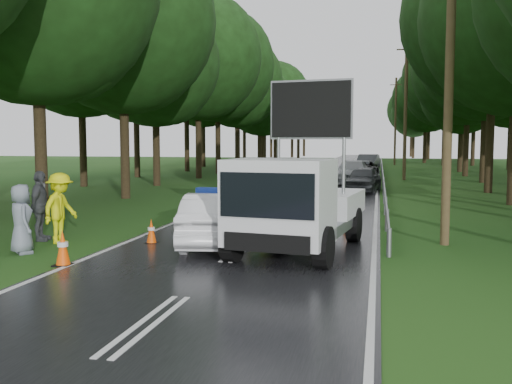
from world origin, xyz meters
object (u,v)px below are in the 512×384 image
(queue_car_second, at_px, (352,172))
(queue_car_third, at_px, (364,169))
(work_truck, at_px, (296,206))
(barrier, at_px, (293,206))
(queue_car_fourth, at_px, (368,163))
(civilian, at_px, (238,211))
(police_sedan, at_px, (216,220))
(queue_car_first, at_px, (363,179))
(officer, at_px, (239,203))

(queue_car_second, distance_m, queue_car_third, 6.10)
(work_truck, relative_size, barrier, 2.55)
(barrier, relative_size, queue_car_fourth, 0.47)
(barrier, height_order, civilian, civilian)
(work_truck, bearing_deg, police_sedan, 175.31)
(work_truck, xyz_separation_m, barrier, (-0.61, 3.64, -0.42))
(police_sedan, xyz_separation_m, queue_car_third, (3.11, 29.37, -0.05))
(police_sedan, height_order, work_truck, work_truck)
(police_sedan, distance_m, queue_car_first, 17.62)
(police_sedan, distance_m, work_truck, 2.31)
(queue_car_third, bearing_deg, queue_car_fourth, 87.89)
(officer, bearing_deg, queue_car_third, -95.87)
(queue_car_second, height_order, queue_car_fourth, queue_car_fourth)
(queue_car_first, bearing_deg, queue_car_third, 98.62)
(barrier, relative_size, queue_car_third, 0.48)
(work_truck, bearing_deg, barrier, 107.42)
(officer, bearing_deg, civilian, 95.78)
(police_sedan, relative_size, civilian, 2.83)
(work_truck, height_order, queue_car_first, work_truck)
(queue_car_first, bearing_deg, queue_car_second, 105.49)
(queue_car_second, bearing_deg, barrier, -89.18)
(officer, distance_m, civilian, 0.32)
(police_sedan, bearing_deg, queue_car_third, -105.44)
(officer, height_order, queue_car_first, officer)
(barrier, distance_m, queue_car_third, 26.27)
(police_sedan, height_order, queue_car_first, police_sedan)
(barrier, bearing_deg, queue_car_third, 110.31)
(civilian, xyz_separation_m, queue_car_second, (2.23, 22.09, -0.04))
(police_sedan, bearing_deg, queue_car_fourth, -104.34)
(officer, distance_m, queue_car_fourth, 36.38)
(police_sedan, relative_size, queue_car_first, 1.09)
(police_sedan, distance_m, officer, 1.50)
(police_sedan, distance_m, queue_car_third, 29.53)
(barrier, xyz_separation_m, queue_car_fourth, (1.66, 34.56, 0.03))
(work_truck, distance_m, civilian, 2.59)
(civilian, bearing_deg, queue_car_first, 71.38)
(civilian, relative_size, queue_car_second, 0.30)
(police_sedan, height_order, barrier, police_sedan)
(police_sedan, height_order, officer, officer)
(barrier, bearing_deg, civilian, -100.21)
(queue_car_first, xyz_separation_m, queue_car_third, (-0.29, 12.08, -0.04))
(barrier, height_order, queue_car_second, queue_car_second)
(queue_car_fourth, bearing_deg, police_sedan, -88.14)
(civilian, distance_m, queue_car_second, 22.20)
(queue_car_third, bearing_deg, queue_car_second, -96.48)
(officer, relative_size, civilian, 1.26)
(officer, relative_size, queue_car_second, 0.38)
(officer, bearing_deg, queue_car_second, -95.97)
(barrier, xyz_separation_m, queue_car_second, (0.93, 20.15, -0.01))
(police_sedan, relative_size, queue_car_fourth, 0.93)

